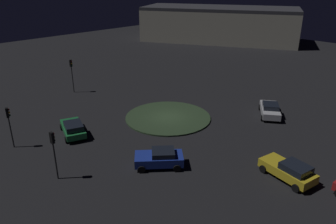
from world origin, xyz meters
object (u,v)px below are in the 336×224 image
at_px(car_silver, 270,109).
at_px(store_building, 219,24).
at_px(car_green, 73,128).
at_px(traffic_light_east, 72,70).
at_px(traffic_light_north, 9,120).
at_px(traffic_light_north_near, 54,146).
at_px(car_yellow, 289,170).
at_px(car_blue, 160,158).

distance_m(car_silver, store_building, 45.59).
bearing_deg(store_building, car_green, 83.81).
bearing_deg(traffic_light_east, traffic_light_north, -61.29).
bearing_deg(car_silver, traffic_light_east, -98.32).
height_order(traffic_light_north, traffic_light_north_near, traffic_light_north_near).
bearing_deg(car_green, store_building, -48.02).
distance_m(car_silver, car_yellow, 12.57).
height_order(car_yellow, traffic_light_north_near, traffic_light_north_near).
bearing_deg(car_blue, car_green, -37.06).
bearing_deg(car_silver, traffic_light_north_near, -48.16).
height_order(car_blue, store_building, store_building).
height_order(car_blue, traffic_light_east, traffic_light_east).
xyz_separation_m(car_silver, car_yellow, (-7.29, 10.24, 0.02)).
relative_size(car_silver, store_building, 0.13).
height_order(car_blue, car_yellow, car_yellow).
xyz_separation_m(car_silver, traffic_light_east, (22.66, 11.34, 2.38)).
xyz_separation_m(car_blue, store_building, (30.56, -48.68, 3.12)).
bearing_deg(traffic_light_north, car_yellow, -37.58).
relative_size(car_green, car_blue, 1.12).
xyz_separation_m(car_silver, store_building, (31.63, -32.69, 3.12)).
bearing_deg(traffic_light_north, traffic_light_east, 59.19).
xyz_separation_m(car_blue, traffic_light_north, (11.82, 7.20, 2.00)).
bearing_deg(car_blue, car_silver, -142.32).
distance_m(car_blue, traffic_light_north_near, 8.32).
distance_m(car_silver, car_blue, 16.03).
bearing_deg(store_building, car_silver, 105.97).
bearing_deg(car_yellow, car_green, 34.44).
height_order(car_blue, traffic_light_north_near, traffic_light_north_near).
distance_m(car_yellow, traffic_light_north, 24.07).
xyz_separation_m(traffic_light_east, store_building, (8.97, -44.02, 0.74)).
height_order(car_green, store_building, store_building).
bearing_deg(car_silver, car_blue, -38.74).
distance_m(car_green, car_yellow, 20.10).
distance_m(car_yellow, traffic_light_east, 30.07).
height_order(car_green, car_yellow, car_yellow).
distance_m(traffic_light_east, traffic_light_north_near, 20.75).
relative_size(car_blue, car_yellow, 0.92).
bearing_deg(traffic_light_north, car_silver, -9.35).
height_order(car_silver, traffic_light_north_near, traffic_light_north_near).
relative_size(car_green, store_building, 0.13).
relative_size(car_silver, car_yellow, 1.04).
distance_m(traffic_light_east, store_building, 44.94).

